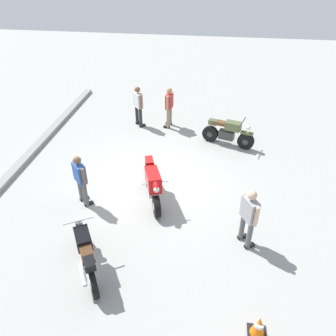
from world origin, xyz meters
name	(u,v)px	position (x,y,z in m)	size (l,w,h in m)	color
ground_plane	(154,182)	(0.00, 0.00, 0.00)	(40.00, 40.00, 0.00)	#9E9E99
curb_edge	(17,168)	(0.00, 4.60, 0.07)	(14.00, 0.30, 0.15)	gray
motorcycle_black_cruiser	(86,253)	(-3.52, 0.88, 0.52)	(1.87, 1.15, 1.09)	black
motorcycle_olive_vintage	(228,133)	(2.70, -2.28, 0.49)	(0.91, 1.91, 1.07)	black
motorcycle_red_sportbike	(153,183)	(-0.87, -0.15, 0.59)	(1.91, 0.92, 1.14)	black
person_in_gray_shirt	(249,215)	(-2.21, -2.70, 0.93)	(0.60, 0.48, 1.65)	#59595B
person_in_blue_shirt	(81,178)	(-1.29, 1.79, 0.88)	(0.53, 0.53, 1.58)	#59595B
person_in_red_shirt	(169,105)	(3.86, 0.05, 0.93)	(0.64, 0.35, 1.64)	gray
person_in_white_shirt	(138,104)	(3.77, 1.29, 0.93)	(0.56, 0.52, 1.65)	#262628
traffic_cone	(259,326)	(-4.55, -2.85, 0.26)	(0.36, 0.36, 0.53)	black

